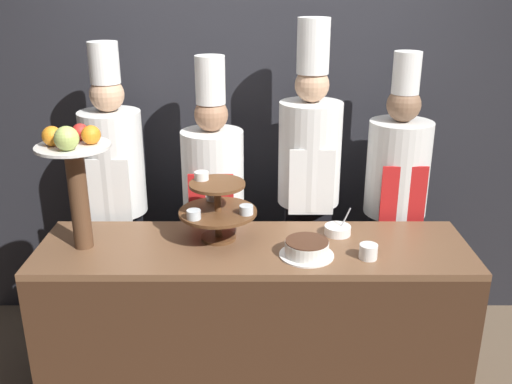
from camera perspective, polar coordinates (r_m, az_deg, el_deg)
wall_back at (r=3.56m, az=0.06°, el=8.51°), size 10.00×0.06×2.80m
buffet_counter at (r=3.09m, az=-0.01°, el=-12.77°), size 2.17×0.61×0.89m
tiered_stand at (r=2.88m, az=-3.68°, el=-1.42°), size 0.40×0.40×0.35m
fruit_pedestal at (r=2.83m, az=-17.43°, el=2.43°), size 0.35×0.35×0.64m
cake_round at (r=2.77m, az=5.31°, el=-5.67°), size 0.27×0.27×0.08m
cup_white at (r=2.79m, az=11.39°, el=-5.88°), size 0.09×0.09×0.07m
serving_bowl_far at (r=3.02m, az=8.39°, el=-3.79°), size 0.14×0.14×0.15m
chef_left at (r=3.42m, az=-13.65°, el=0.52°), size 0.35×0.35×1.83m
chef_center_left at (r=3.35m, az=-4.05°, el=-0.48°), size 0.36×0.36×1.76m
chef_center_right at (r=3.31m, az=5.53°, el=1.39°), size 0.36×0.36×1.95m
chef_right at (r=3.43m, az=14.02°, el=-0.16°), size 0.36×0.36×1.78m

